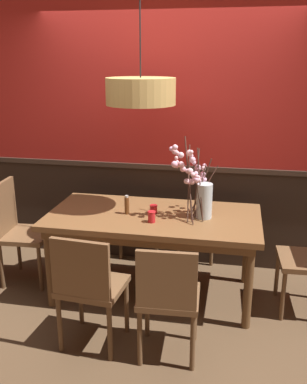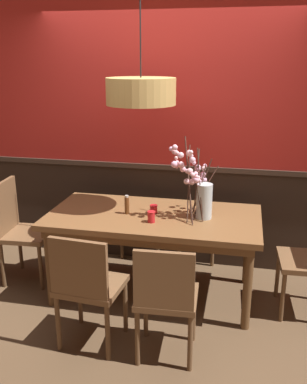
{
  "view_description": "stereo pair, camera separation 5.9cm",
  "coord_description": "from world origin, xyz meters",
  "px_view_note": "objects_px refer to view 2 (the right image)",
  "views": [
    {
      "loc": [
        0.68,
        -3.45,
        2.08
      ],
      "look_at": [
        0.0,
        0.0,
        0.98
      ],
      "focal_mm": 40.32,
      "sensor_mm": 36.0,
      "label": 1
    },
    {
      "loc": [
        0.74,
        -3.44,
        2.08
      ],
      "look_at": [
        0.0,
        0.0,
        0.98
      ],
      "focal_mm": 40.32,
      "sensor_mm": 36.0,
      "label": 2
    }
  ],
  "objects_px": {
    "dining_table": "(154,224)",
    "candle_holder_nearer_edge": "(151,217)",
    "chair_head_west_end": "(19,226)",
    "vase_with_blossoms": "(199,191)",
    "candle_holder_nearer_center": "(154,209)",
    "pendant_lamp": "(141,91)",
    "chair_near_side_right": "(166,295)",
    "condiment_bottle": "(127,205)",
    "chair_far_side_right": "(199,209)",
    "chair_near_side_left": "(87,284)",
    "chair_far_side_left": "(146,206)"
  },
  "relations": [
    {
      "from": "vase_with_blossoms",
      "to": "candle_holder_nearer_center",
      "type": "distance_m",
      "value": 0.45
    },
    {
      "from": "chair_far_side_right",
      "to": "condiment_bottle",
      "type": "bearing_deg",
      "value": -120.14
    },
    {
      "from": "chair_near_side_right",
      "to": "candle_holder_nearer_edge",
      "type": "distance_m",
      "value": 0.79
    },
    {
      "from": "candle_holder_nearer_edge",
      "to": "candle_holder_nearer_center",
      "type": "bearing_deg",
      "value": 96.82
    },
    {
      "from": "pendant_lamp",
      "to": "vase_with_blossoms",
      "type": "bearing_deg",
      "value": -8.88
    },
    {
      "from": "chair_head_west_end",
      "to": "candle_holder_nearer_center",
      "type": "xyz_separation_m",
      "value": [
        1.3,
        0.02,
        0.26
      ]
    },
    {
      "from": "chair_head_west_end",
      "to": "candle_holder_nearer_edge",
      "type": "xyz_separation_m",
      "value": [
        1.33,
        -0.2,
        0.27
      ]
    },
    {
      "from": "vase_with_blossoms",
      "to": "candle_holder_nearer_edge",
      "type": "distance_m",
      "value": 0.46
    },
    {
      "from": "chair_far_side_right",
      "to": "condiment_bottle",
      "type": "xyz_separation_m",
      "value": [
        -0.53,
        -0.92,
        0.32
      ]
    },
    {
      "from": "dining_table",
      "to": "candle_holder_nearer_center",
      "type": "bearing_deg",
      "value": 100.19
    },
    {
      "from": "candle_holder_nearer_edge",
      "to": "vase_with_blossoms",
      "type": "bearing_deg",
      "value": 27.7
    },
    {
      "from": "chair_head_west_end",
      "to": "pendant_lamp",
      "type": "relative_size",
      "value": 0.77
    },
    {
      "from": "chair_far_side_right",
      "to": "chair_near_side_right",
      "type": "relative_size",
      "value": 1.07
    },
    {
      "from": "chair_near_side_left",
      "to": "pendant_lamp",
      "type": "xyz_separation_m",
      "value": [
        0.18,
        0.94,
        1.29
      ]
    },
    {
      "from": "chair_near_side_left",
      "to": "candle_holder_nearer_center",
      "type": "bearing_deg",
      "value": 71.03
    },
    {
      "from": "chair_head_west_end",
      "to": "candle_holder_nearer_center",
      "type": "height_order",
      "value": "chair_head_west_end"
    },
    {
      "from": "chair_near_side_right",
      "to": "pendant_lamp",
      "type": "bearing_deg",
      "value": 112.56
    },
    {
      "from": "dining_table",
      "to": "condiment_bottle",
      "type": "relative_size",
      "value": 10.95
    },
    {
      "from": "chair_near_side_left",
      "to": "dining_table",
      "type": "bearing_deg",
      "value": 69.89
    },
    {
      "from": "candle_holder_nearer_edge",
      "to": "pendant_lamp",
      "type": "height_order",
      "value": "pendant_lamp"
    },
    {
      "from": "chair_far_side_right",
      "to": "vase_with_blossoms",
      "type": "distance_m",
      "value": 1.0
    },
    {
      "from": "chair_head_west_end",
      "to": "candle_holder_nearer_center",
      "type": "distance_m",
      "value": 1.33
    },
    {
      "from": "dining_table",
      "to": "candle_holder_nearer_edge",
      "type": "height_order",
      "value": "candle_holder_nearer_edge"
    },
    {
      "from": "dining_table",
      "to": "chair_head_west_end",
      "type": "xyz_separation_m",
      "value": [
        -1.31,
        0.01,
        -0.14
      ]
    },
    {
      "from": "condiment_bottle",
      "to": "chair_far_side_left",
      "type": "bearing_deg",
      "value": 92.28
    },
    {
      "from": "candle_holder_nearer_edge",
      "to": "condiment_bottle",
      "type": "xyz_separation_m",
      "value": [
        -0.25,
        0.16,
        0.03
      ]
    },
    {
      "from": "chair_head_west_end",
      "to": "chair_near_side_left",
      "type": "relative_size",
      "value": 1.08
    },
    {
      "from": "chair_far_side_right",
      "to": "candle_holder_nearer_edge",
      "type": "height_order",
      "value": "chair_far_side_right"
    },
    {
      "from": "chair_far_side_right",
      "to": "chair_near_side_left",
      "type": "distance_m",
      "value": 1.84
    },
    {
      "from": "chair_near_side_left",
      "to": "candle_holder_nearer_center",
      "type": "relative_size",
      "value": 12.28
    },
    {
      "from": "chair_near_side_right",
      "to": "vase_with_blossoms",
      "type": "xyz_separation_m",
      "value": [
        0.12,
        0.88,
        0.5
      ]
    },
    {
      "from": "dining_table",
      "to": "chair_head_west_end",
      "type": "relative_size",
      "value": 1.87
    },
    {
      "from": "candle_holder_nearer_center",
      "to": "chair_head_west_end",
      "type": "bearing_deg",
      "value": -179.0
    },
    {
      "from": "chair_head_west_end",
      "to": "candle_holder_nearer_edge",
      "type": "bearing_deg",
      "value": -8.37
    },
    {
      "from": "chair_head_west_end",
      "to": "chair_far_side_right",
      "type": "distance_m",
      "value": 1.84
    },
    {
      "from": "condiment_bottle",
      "to": "pendant_lamp",
      "type": "relative_size",
      "value": 0.13
    },
    {
      "from": "vase_with_blossoms",
      "to": "pendant_lamp",
      "type": "height_order",
      "value": "pendant_lamp"
    },
    {
      "from": "condiment_bottle",
      "to": "chair_near_side_right",
      "type": "bearing_deg",
      "value": -59.01
    },
    {
      "from": "chair_near_side_right",
      "to": "chair_near_side_left",
      "type": "bearing_deg",
      "value": 178.15
    },
    {
      "from": "chair_head_west_end",
      "to": "candle_holder_nearer_edge",
      "type": "height_order",
      "value": "chair_head_west_end"
    },
    {
      "from": "chair_far_side_left",
      "to": "candle_holder_nearer_center",
      "type": "height_order",
      "value": "chair_far_side_left"
    },
    {
      "from": "dining_table",
      "to": "chair_head_west_end",
      "type": "bearing_deg",
      "value": 179.41
    },
    {
      "from": "chair_head_west_end",
      "to": "vase_with_blossoms",
      "type": "distance_m",
      "value": 1.76
    },
    {
      "from": "dining_table",
      "to": "candle_holder_nearer_center",
      "type": "xyz_separation_m",
      "value": [
        -0.01,
        0.04,
        0.12
      ]
    },
    {
      "from": "dining_table",
      "to": "candle_holder_nearer_center",
      "type": "height_order",
      "value": "candle_holder_nearer_center"
    },
    {
      "from": "candle_holder_nearer_center",
      "to": "condiment_bottle",
      "type": "xyz_separation_m",
      "value": [
        -0.22,
        -0.06,
        0.04
      ]
    },
    {
      "from": "vase_with_blossoms",
      "to": "candle_holder_nearer_edge",
      "type": "bearing_deg",
      "value": -152.3
    },
    {
      "from": "vase_with_blossoms",
      "to": "pendant_lamp",
      "type": "bearing_deg",
      "value": 171.12
    },
    {
      "from": "chair_far_side_right",
      "to": "candle_holder_nearer_edge",
      "type": "distance_m",
      "value": 1.15
    },
    {
      "from": "dining_table",
      "to": "chair_near_side_right",
      "type": "bearing_deg",
      "value": -72.56
    }
  ]
}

